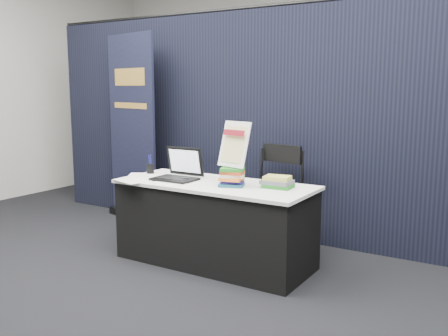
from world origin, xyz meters
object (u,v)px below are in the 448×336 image
at_px(display_table, 215,223).
at_px(stacking_chair, 273,194).
at_px(laptop, 178,172).
at_px(pullup_banner, 132,139).
at_px(book_stack_short, 278,182).
at_px(book_stack_tall, 232,177).
at_px(info_sign, 234,145).

bearing_deg(display_table, stacking_chair, 62.09).
xyz_separation_m(display_table, stacking_chair, (0.30, 0.57, 0.20)).
bearing_deg(laptop, display_table, 5.71).
bearing_deg(pullup_banner, laptop, -17.92).
bearing_deg(display_table, laptop, -173.96).
xyz_separation_m(display_table, pullup_banner, (-1.67, 0.76, 0.61)).
relative_size(laptop, book_stack_short, 1.62).
distance_m(laptop, book_stack_tall, 0.60).
height_order(laptop, pullup_banner, pullup_banner).
relative_size(display_table, pullup_banner, 0.81).
bearing_deg(book_stack_short, laptop, -171.22).
xyz_separation_m(laptop, stacking_chair, (0.68, 0.61, -0.24)).
height_order(display_table, book_stack_short, book_stack_short).
height_order(laptop, book_stack_tall, laptop).
bearing_deg(book_stack_short, book_stack_tall, -155.78).
relative_size(info_sign, stacking_chair, 0.39).
relative_size(book_stack_tall, book_stack_short, 0.98).
height_order(display_table, pullup_banner, pullup_banner).
relative_size(laptop, pullup_banner, 0.18).
distance_m(book_stack_short, info_sign, 0.49).
bearing_deg(display_table, book_stack_short, 10.57).
distance_m(display_table, info_sign, 0.76).
bearing_deg(info_sign, pullup_banner, 170.39).
bearing_deg(stacking_chair, info_sign, -87.06).
height_order(laptop, info_sign, info_sign).
height_order(display_table, stacking_chair, stacking_chair).
bearing_deg(pullup_banner, book_stack_short, -2.30).
bearing_deg(book_stack_tall, laptop, 178.75).
distance_m(book_stack_short, stacking_chair, 0.58).
relative_size(display_table, laptop, 4.59).
xyz_separation_m(info_sign, pullup_banner, (-1.89, 0.78, -0.13)).
relative_size(display_table, info_sign, 4.40).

